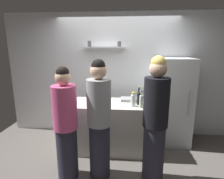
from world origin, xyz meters
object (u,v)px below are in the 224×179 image
wine_bottle_dark_glass (139,98)px  wine_bottle_green_glass (147,95)px  water_bottle_plastic (133,100)px  person_pink_top (66,126)px  refrigerator (173,102)px  person_grey_hoodie (99,121)px  person_blonde (155,122)px  baking_pan (130,99)px  utensil_holder (98,99)px  wine_bottle_pale_glass (141,101)px

wine_bottle_dark_glass → wine_bottle_green_glass: bearing=54.1°
wine_bottle_dark_glass → water_bottle_plastic: bearing=-131.2°
water_bottle_plastic → person_pink_top: bearing=-144.5°
refrigerator → wine_bottle_green_glass: size_ratio=5.48×
water_bottle_plastic → person_grey_hoodie: size_ratio=0.14×
refrigerator → wine_bottle_green_glass: refrigerator is taller
water_bottle_plastic → person_pink_top: size_ratio=0.15×
person_blonde → person_grey_hoodie: bearing=109.7°
baking_pan → water_bottle_plastic: (0.05, -0.33, 0.08)m
utensil_holder → person_grey_hoodie: (0.15, -0.81, -0.10)m
utensil_holder → wine_bottle_pale_glass: bearing=-18.5°
wine_bottle_pale_glass → wine_bottle_dark_glass: bearing=100.7°
refrigerator → water_bottle_plastic: refrigerator is taller
wine_bottle_pale_glass → person_pink_top: person_pink_top is taller
refrigerator → wine_bottle_pale_glass: (-0.67, -0.60, 0.17)m
person_grey_hoodie → wine_bottle_pale_glass: bearing=35.9°
water_bottle_plastic → person_grey_hoodie: 0.80m
wine_bottle_dark_glass → utensil_holder: bearing=174.4°
utensil_holder → wine_bottle_pale_glass: size_ratio=0.75×
baking_pan → person_blonde: 1.04m
person_pink_top → utensil_holder: bearing=2.8°
baking_pan → wine_bottle_green_glass: size_ratio=1.10×
wine_bottle_dark_glass → wine_bottle_pale_glass: bearing=-79.3°
refrigerator → person_pink_top: size_ratio=1.03×
utensil_holder → wine_bottle_pale_glass: wine_bottle_pale_glass is taller
refrigerator → person_blonde: bearing=-113.9°
water_bottle_plastic → baking_pan: bearing=98.2°
baking_pan → refrigerator: bearing=12.8°
utensil_holder → person_grey_hoodie: bearing=-79.6°
wine_bottle_pale_glass → person_blonde: person_blonde is taller
person_grey_hoodie → water_bottle_plastic: bearing=46.2°
water_bottle_plastic → person_pink_top: 1.20m
refrigerator → person_pink_top: bearing=-145.5°
wine_bottle_green_glass → person_pink_top: (-1.23, -1.03, -0.20)m
wine_bottle_dark_glass → person_blonde: (0.18, -0.77, -0.12)m
baking_pan → person_blonde: bearing=-71.4°
refrigerator → utensil_holder: (-1.45, -0.34, 0.12)m
baking_pan → water_bottle_plastic: water_bottle_plastic is taller
refrigerator → baking_pan: (-0.85, -0.19, 0.08)m
refrigerator → baking_pan: size_ratio=5.00×
wine_bottle_pale_glass → utensil_holder: bearing=161.5°
baking_pan → utensil_holder: 0.61m
wine_bottle_green_glass → baking_pan: bearing=-178.4°
wine_bottle_green_glass → person_blonde: bearing=-88.9°
wine_bottle_dark_glass → person_pink_top: (-1.06, -0.80, -0.21)m
utensil_holder → person_blonde: person_blonde is taller
refrigerator → person_grey_hoodie: size_ratio=0.97×
baking_pan → utensil_holder: bearing=-166.1°
person_grey_hoodie → utensil_holder: bearing=95.0°
wine_bottle_pale_glass → person_grey_hoodie: 0.85m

